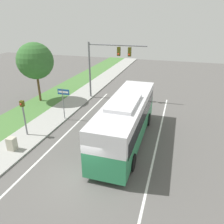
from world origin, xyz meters
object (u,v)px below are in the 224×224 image
at_px(signal_gantry, 106,59).
at_px(street_sign, 63,99).
at_px(utility_cabinet, 12,144).
at_px(bus, 126,118).
at_px(pedestrian_signal, 23,112).

xyz_separation_m(signal_gantry, street_sign, (-1.85, -6.40, -2.43)).
bearing_deg(utility_cabinet, street_sign, 79.80).
height_order(bus, signal_gantry, signal_gantry).
bearing_deg(street_sign, signal_gantry, 73.88).
distance_m(pedestrian_signal, utility_cabinet, 2.60).
relative_size(pedestrian_signal, utility_cabinet, 3.17).
height_order(signal_gantry, utility_cabinet, signal_gantry).
xyz_separation_m(bus, signal_gantry, (-4.37, 8.46, 2.57)).
xyz_separation_m(bus, utility_cabinet, (-7.24, -3.64, -1.33)).
xyz_separation_m(signal_gantry, utility_cabinet, (-2.88, -12.10, -3.90)).
bearing_deg(bus, signal_gantry, 117.29).
relative_size(signal_gantry, pedestrian_signal, 2.16).
xyz_separation_m(signal_gantry, pedestrian_signal, (-3.28, -9.98, -2.46)).
bearing_deg(utility_cabinet, pedestrian_signal, 100.68).
xyz_separation_m(street_sign, utility_cabinet, (-1.03, -5.70, -1.47)).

